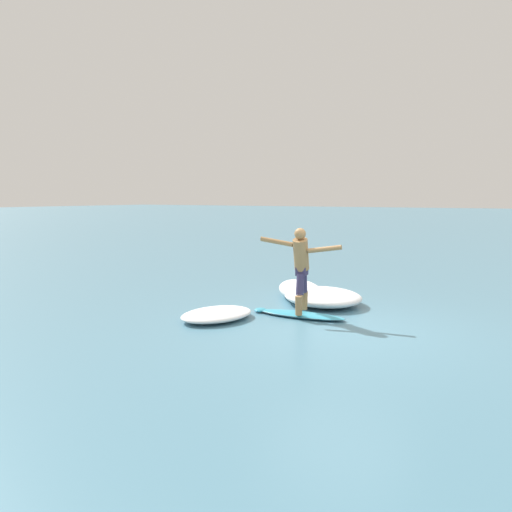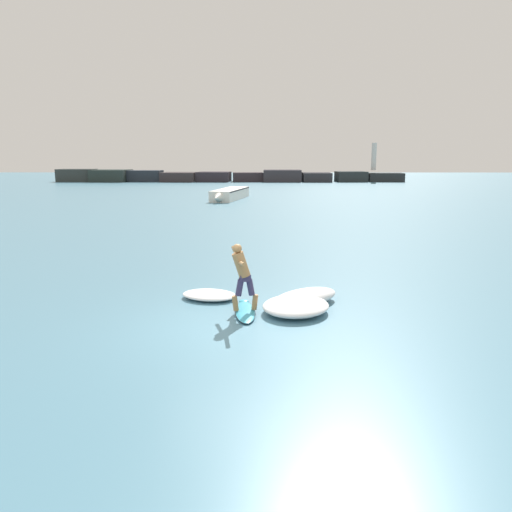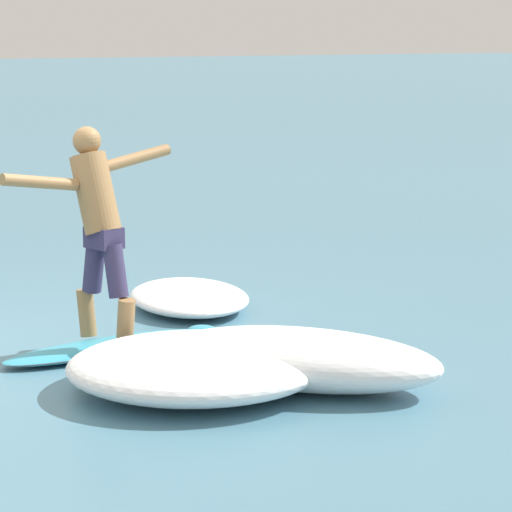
{
  "view_description": "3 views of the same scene",
  "coord_description": "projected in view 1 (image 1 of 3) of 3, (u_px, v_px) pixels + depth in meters",
  "views": [
    {
      "loc": [
        -8.06,
        -3.16,
        2.31
      ],
      "look_at": [
        0.61,
        2.03,
        1.11
      ],
      "focal_mm": 35.0,
      "sensor_mm": 36.0,
      "label": 1
    },
    {
      "loc": [
        0.83,
        -10.7,
        3.8
      ],
      "look_at": [
        0.72,
        2.66,
        1.08
      ],
      "focal_mm": 35.0,
      "sensor_mm": 36.0,
      "label": 2
    },
    {
      "loc": [
        8.72,
        -2.92,
        2.43
      ],
      "look_at": [
        0.72,
        2.13,
        0.68
      ],
      "focal_mm": 85.0,
      "sensor_mm": 36.0,
      "label": 3
    }
  ],
  "objects": [
    {
      "name": "ground_plane",
      "position": [
        337.0,
        329.0,
        8.76
      ],
      "size": [
        200.0,
        200.0,
        0.0
      ],
      "primitive_type": "plane",
      "color": "teal"
    },
    {
      "name": "surfboard",
      "position": [
        300.0,
        315.0,
        9.63
      ],
      "size": [
        0.61,
        1.9,
        0.23
      ],
      "color": "#37A0BF",
      "rests_on": "ground"
    },
    {
      "name": "surfer",
      "position": [
        301.0,
        264.0,
        9.43
      ],
      "size": [
        0.7,
        1.54,
        1.65
      ],
      "color": "#9B7245",
      "rests_on": "surfboard"
    },
    {
      "name": "wave_foam_at_nose",
      "position": [
        301.0,
        291.0,
        11.28
      ],
      "size": [
        2.17,
        1.99,
        0.4
      ],
      "color": "white",
      "rests_on": "ground"
    },
    {
      "name": "wave_foam_at_tail",
      "position": [
        217.0,
        314.0,
        9.41
      ],
      "size": [
        1.72,
        1.41,
        0.21
      ],
      "color": "white",
      "rests_on": "ground"
    },
    {
      "name": "wave_foam_beside",
      "position": [
        323.0,
        297.0,
        10.7
      ],
      "size": [
        2.27,
        2.34,
        0.35
      ],
      "color": "white",
      "rests_on": "ground"
    }
  ]
}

